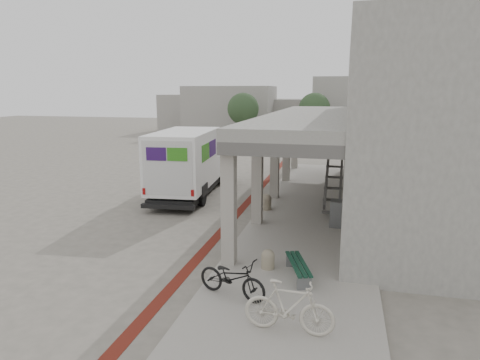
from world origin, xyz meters
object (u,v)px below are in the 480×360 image
(fedex_truck, at_px, (190,160))
(bench, at_px, (298,267))
(utility_cabinet, at_px, (336,213))
(bicycle_cream, at_px, (289,307))
(bicycle_black, at_px, (232,278))

(fedex_truck, bearing_deg, bench, -59.30)
(fedex_truck, distance_m, utility_cabinet, 8.10)
(fedex_truck, relative_size, bicycle_cream, 4.07)
(utility_cabinet, xyz_separation_m, bicycle_black, (-2.29, -6.22, 0.00))
(bicycle_black, xyz_separation_m, bicycle_cream, (1.53, -1.24, 0.08))
(bench, distance_m, bicycle_cream, 2.71)
(bicycle_black, bearing_deg, fedex_truck, 43.46)
(bicycle_black, distance_m, bicycle_cream, 1.97)
(fedex_truck, bearing_deg, bicycle_cream, -65.98)
(bench, relative_size, bicycle_cream, 0.94)
(utility_cabinet, bearing_deg, fedex_truck, 153.38)
(bench, bearing_deg, bicycle_black, -152.85)
(bicycle_cream, bearing_deg, bicycle_black, 53.72)
(fedex_truck, height_order, utility_cabinet, fedex_truck)
(fedex_truck, xyz_separation_m, utility_cabinet, (7.06, -3.81, -1.09))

